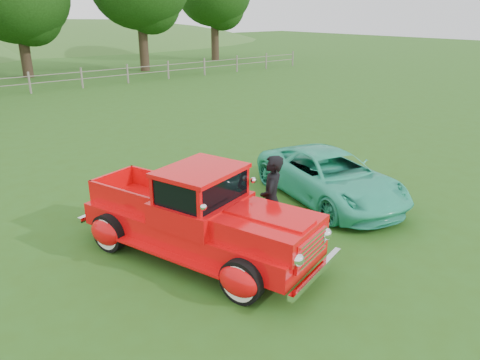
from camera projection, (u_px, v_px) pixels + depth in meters
ground at (243, 268)px, 8.59m from camera, size 140.00×140.00×0.00m
red_pickup at (199, 217)px, 8.77m from camera, size 3.21×5.27×1.78m
teal_sedan at (330, 177)px, 11.46m from camera, size 2.97×4.70×1.21m
man at (271, 200)px, 9.22m from camera, size 0.80×0.76×1.84m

